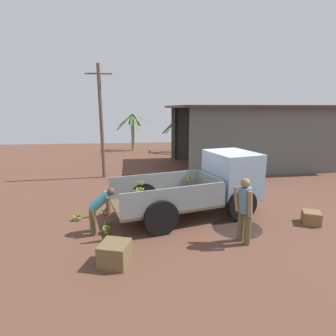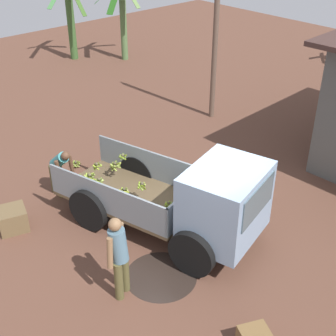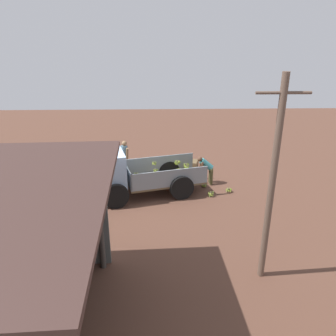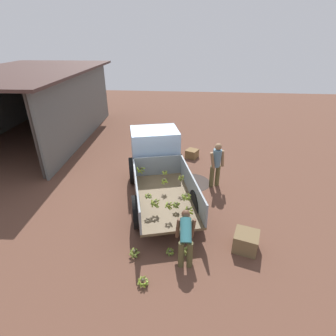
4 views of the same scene
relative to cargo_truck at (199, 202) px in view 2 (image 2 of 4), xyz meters
The scene contains 13 objects.
ground 1.06m from the cargo_truck, 86.48° to the left, with size 36.00×36.00×0.00m, color brown.
mud_patch_0 1.67m from the cargo_truck, 77.82° to the right, with size 1.41×1.41×0.01m, color #2D231E.
cargo_truck is the anchor object (origin of this frame).
utility_pole 6.74m from the cargo_truck, 130.64° to the left, with size 1.24×0.17×5.37m.
banana_palm_0 13.53m from the cargo_truck, 158.70° to the left, with size 2.69×2.27×3.43m.
banana_palm_4 12.81m from the cargo_truck, 149.35° to the left, with size 2.28×2.25×3.42m.
person_foreground_visitor 2.13m from the cargo_truck, 87.17° to the right, with size 0.49×0.59×1.72m.
person_worker_loading 3.78m from the cargo_truck, 162.20° to the right, with size 0.72×0.52×1.28m.
banana_bunch_on_ground_0 4.53m from the cargo_truck, behind, with size 0.27×0.27×0.19m.
banana_bunch_on_ground_1 3.72m from the cargo_truck, behind, with size 0.27×0.28×0.22m.
banana_bunch_on_ground_2 3.76m from the cargo_truck, 160.30° to the right, with size 0.28×0.27×0.23m.
banana_bunch_on_ground_3 3.65m from the cargo_truck, 167.51° to the right, with size 0.22×0.22×0.16m.
wooden_crate_0 4.17m from the cargo_truck, 138.40° to the right, with size 0.61×0.61×0.50m, color brown.
Camera 2 is at (5.37, -5.99, 6.53)m, focal length 50.00 mm.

